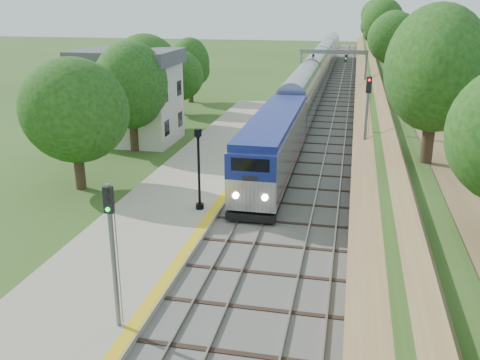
% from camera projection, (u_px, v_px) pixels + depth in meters
% --- Properties ---
extents(trackbed, '(9.50, 170.00, 0.28)m').
position_uv_depth(trackbed, '(329.00, 93.00, 72.62)').
color(trackbed, '#4C4944').
rests_on(trackbed, ground).
extents(platform, '(6.40, 68.00, 0.38)m').
position_uv_depth(platform, '(176.00, 200.00, 33.20)').
color(platform, '#9E967F').
rests_on(platform, ground).
extents(yellow_stripe, '(0.55, 68.00, 0.01)m').
position_uv_depth(yellow_stripe, '(220.00, 201.00, 32.58)').
color(yellow_stripe, gold).
rests_on(yellow_stripe, platform).
extents(embankment, '(10.64, 170.00, 11.70)m').
position_uv_depth(embankment, '(394.00, 81.00, 70.38)').
color(embankment, brown).
rests_on(embankment, ground).
extents(station_building, '(8.60, 6.60, 8.00)m').
position_uv_depth(station_building, '(129.00, 96.00, 46.66)').
color(station_building, beige).
rests_on(station_building, ground).
extents(signal_gantry, '(8.40, 0.38, 6.20)m').
position_uv_depth(signal_gantry, '(333.00, 61.00, 66.37)').
color(signal_gantry, slate).
rests_on(signal_gantry, ground).
extents(trees_behind_platform, '(7.82, 53.32, 7.21)m').
position_uv_depth(trees_behind_platform, '(113.00, 113.00, 37.31)').
color(trees_behind_platform, '#332316').
rests_on(trees_behind_platform, ground).
extents(train, '(2.90, 96.69, 4.27)m').
position_uv_depth(train, '(316.00, 76.00, 73.03)').
color(train, black).
rests_on(train, trackbed).
extents(lamppost_far, '(0.47, 0.47, 4.78)m').
position_uv_depth(lamppost_far, '(199.00, 174.00, 30.65)').
color(lamppost_far, black).
rests_on(lamppost_far, platform).
extents(signal_platform, '(0.33, 0.26, 5.62)m').
position_uv_depth(signal_platform, '(112.00, 241.00, 19.00)').
color(signal_platform, slate).
rests_on(signal_platform, platform).
extents(signal_farside, '(0.38, 0.30, 6.93)m').
position_uv_depth(signal_farside, '(367.00, 114.00, 37.90)').
color(signal_farside, slate).
rests_on(signal_farside, ground).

